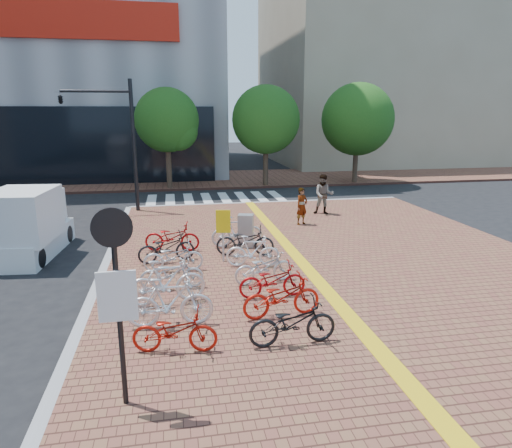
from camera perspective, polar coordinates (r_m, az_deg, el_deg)
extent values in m
plane|color=black|center=(11.85, -0.59, -9.57)|extent=(120.00, 120.00, 0.00)
cube|color=brown|center=(8.82, 26.76, -19.53)|extent=(14.00, 34.00, 0.15)
cube|color=gold|center=(8.27, 20.91, -20.65)|extent=(0.40, 34.00, 0.01)
cube|color=gray|center=(23.68, 1.52, 2.63)|extent=(14.00, 0.25, 0.15)
cube|color=brown|center=(32.09, -7.14, 5.52)|extent=(70.00, 8.00, 0.15)
cube|color=gray|center=(47.29, 15.15, 18.69)|extent=(20.00, 18.00, 18.00)
cube|color=silver|center=(25.17, -12.96, 2.79)|extent=(0.50, 4.00, 0.01)
cube|color=silver|center=(25.15, -10.68, 2.90)|extent=(0.50, 4.00, 0.01)
cube|color=silver|center=(25.16, -8.40, 3.00)|extent=(0.50, 4.00, 0.01)
cube|color=silver|center=(25.21, -6.13, 3.09)|extent=(0.50, 4.00, 0.01)
cube|color=silver|center=(25.31, -3.87, 3.18)|extent=(0.50, 4.00, 0.01)
cube|color=silver|center=(25.44, -1.63, 3.26)|extent=(0.50, 4.00, 0.01)
cube|color=silver|center=(25.61, 0.59, 3.34)|extent=(0.50, 4.00, 0.01)
cube|color=silver|center=(25.82, 2.77, 3.41)|extent=(0.50, 4.00, 0.01)
cylinder|color=#38281E|center=(28.39, -10.83, 7.09)|extent=(0.32, 0.32, 2.60)
sphere|color=#194714|center=(28.20, -11.09, 12.64)|extent=(3.80, 3.80, 3.80)
sphere|color=#194714|center=(27.92, -9.78, 11.45)|extent=(2.40, 2.40, 2.40)
cylinder|color=#38281E|center=(28.99, 1.20, 7.47)|extent=(0.32, 0.32, 2.60)
sphere|color=#194714|center=(28.81, 1.23, 12.91)|extent=(4.20, 4.20, 4.20)
sphere|color=#194714|center=(28.66, 2.55, 11.70)|extent=(2.40, 2.40, 2.40)
cylinder|color=#38281E|center=(30.77, 12.31, 7.53)|extent=(0.32, 0.32, 2.60)
sphere|color=#194714|center=(30.60, 12.58, 12.65)|extent=(4.60, 4.60, 4.60)
sphere|color=#194714|center=(30.58, 13.80, 11.46)|extent=(2.40, 2.40, 2.40)
imported|color=#AD170C|center=(9.21, -10.12, -13.03)|extent=(1.73, 0.84, 0.87)
imported|color=silver|center=(10.15, -10.74, -9.60)|extent=(1.89, 0.58, 1.13)
imported|color=silver|center=(11.30, -11.13, -7.10)|extent=(1.95, 0.80, 1.14)
imported|color=silver|center=(12.25, -10.49, -6.04)|extent=(1.66, 0.59, 0.87)
imported|color=silver|center=(13.55, -10.30, -4.00)|extent=(1.73, 0.60, 0.91)
imported|color=black|center=(14.41, -11.15, -2.90)|extent=(1.85, 0.96, 0.93)
imported|color=#A30B0D|center=(15.51, -10.46, -1.60)|extent=(1.91, 0.97, 0.96)
imported|color=black|center=(9.34, 4.59, -12.16)|extent=(1.82, 0.70, 0.94)
imported|color=#B6180D|center=(10.49, 3.21, -9.06)|extent=(1.89, 0.83, 0.96)
imported|color=#A20B0E|center=(11.54, 2.06, -7.03)|extent=(1.71, 0.62, 0.89)
imported|color=silver|center=(12.46, 0.99, -5.42)|extent=(1.77, 0.90, 0.89)
imported|color=white|center=(13.68, -0.41, -3.44)|extent=(1.68, 0.77, 0.97)
imported|color=black|center=(14.75, -1.38, -2.13)|extent=(1.96, 1.02, 0.98)
imported|color=silver|center=(15.73, -2.37, -0.93)|extent=(1.83, 0.64, 1.08)
imported|color=gray|center=(18.86, 5.75, 2.23)|extent=(0.67, 0.58, 1.53)
imported|color=#48505C|center=(20.88, 8.47, 3.68)|extent=(1.05, 0.92, 1.81)
cube|color=#A7A6AB|center=(15.71, -1.27, -0.83)|extent=(0.61, 0.52, 1.14)
cylinder|color=#B7B7BC|center=(14.14, -4.14, -1.57)|extent=(0.07, 0.07, 1.60)
cube|color=yellow|center=(13.97, -4.15, 0.32)|extent=(0.45, 0.12, 0.71)
cylinder|color=black|center=(7.41, -16.76, -10.37)|extent=(0.09, 0.09, 3.20)
cylinder|color=black|center=(6.92, -17.58, -0.44)|extent=(0.60, 0.05, 0.60)
cube|color=silver|center=(7.25, -16.96, -8.65)|extent=(0.59, 0.05, 0.80)
cylinder|color=black|center=(21.90, -15.00, 9.32)|extent=(0.18, 0.18, 5.96)
cylinder|color=black|center=(22.02, -19.42, 15.39)|extent=(2.98, 0.12, 0.12)
imported|color=black|center=(22.27, -23.26, 14.27)|extent=(0.26, 1.23, 0.50)
cube|color=silver|center=(17.13, -26.29, -2.16)|extent=(2.05, 4.14, 0.80)
cube|color=silver|center=(17.97, -25.36, 1.86)|extent=(1.84, 1.84, 1.16)
cube|color=silver|center=(16.24, -27.58, 0.93)|extent=(2.00, 2.64, 1.60)
cylinder|color=black|center=(18.71, -26.92, -1.24)|extent=(0.25, 0.64, 0.62)
cylinder|color=black|center=(18.20, -22.49, -1.17)|extent=(0.25, 0.64, 0.62)
cylinder|color=black|center=(15.61, -25.47, -3.88)|extent=(0.25, 0.64, 0.62)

